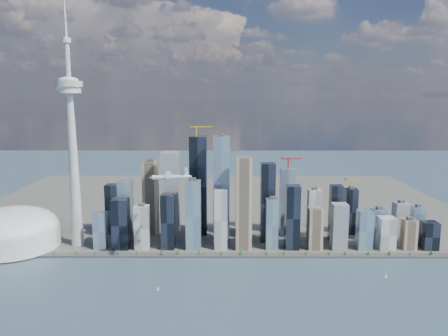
{
  "coord_description": "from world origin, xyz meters",
  "views": [
    {
      "loc": [
        28.88,
        -616.0,
        332.51
      ],
      "look_at": [
        24.8,
        260.0,
        185.23
      ],
      "focal_mm": 35.0,
      "sensor_mm": 36.0,
      "label": 1
    }
  ],
  "objects_px": {
    "needle_tower": "(72,141)",
    "sailboat_east": "(386,276)",
    "dome_stadium": "(12,230)",
    "airplane": "(170,176)",
    "sailboat_west": "(158,289)"
  },
  "relations": [
    {
      "from": "needle_tower",
      "to": "sailboat_east",
      "type": "bearing_deg",
      "value": -14.7
    },
    {
      "from": "needle_tower",
      "to": "dome_stadium",
      "type": "distance_m",
      "value": 241.4
    },
    {
      "from": "sailboat_east",
      "to": "airplane",
      "type": "bearing_deg",
      "value": 160.05
    },
    {
      "from": "airplane",
      "to": "sailboat_east",
      "type": "relative_size",
      "value": 9.83
    },
    {
      "from": "sailboat_west",
      "to": "sailboat_east",
      "type": "relative_size",
      "value": 1.0
    },
    {
      "from": "dome_stadium",
      "to": "sailboat_west",
      "type": "height_order",
      "value": "dome_stadium"
    },
    {
      "from": "sailboat_west",
      "to": "airplane",
      "type": "bearing_deg",
      "value": 65.43
    },
    {
      "from": "needle_tower",
      "to": "airplane",
      "type": "xyz_separation_m",
      "value": [
        224.29,
        -120.66,
        -54.91
      ]
    },
    {
      "from": "needle_tower",
      "to": "sailboat_east",
      "type": "relative_size",
      "value": 67.56
    },
    {
      "from": "sailboat_east",
      "to": "needle_tower",
      "type": "bearing_deg",
      "value": 151.51
    },
    {
      "from": "needle_tower",
      "to": "sailboat_west",
      "type": "distance_m",
      "value": 384.92
    },
    {
      "from": "airplane",
      "to": "sailboat_west",
      "type": "bearing_deg",
      "value": -106.44
    },
    {
      "from": "airplane",
      "to": "sailboat_east",
      "type": "distance_m",
      "value": 440.44
    },
    {
      "from": "sailboat_east",
      "to": "sailboat_west",
      "type": "bearing_deg",
      "value": 174.1
    },
    {
      "from": "needle_tower",
      "to": "airplane",
      "type": "height_order",
      "value": "needle_tower"
    }
  ]
}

